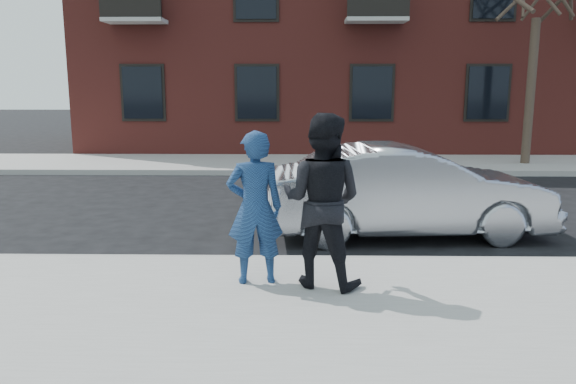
{
  "coord_description": "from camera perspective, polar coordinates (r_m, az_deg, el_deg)",
  "views": [
    {
      "loc": [
        -2.33,
        -5.86,
        2.48
      ],
      "look_at": [
        -2.44,
        0.4,
        1.28
      ],
      "focal_mm": 35.0,
      "sensor_mm": 36.0,
      "label": 1
    }
  ],
  "objects": [
    {
      "name": "ground",
      "position": [
        6.78,
        21.5,
        -11.37
      ],
      "size": [
        100.0,
        100.0,
        0.0
      ],
      "primitive_type": "plane",
      "color": "black",
      "rests_on": "ground"
    },
    {
      "name": "near_sidewalk",
      "position": [
        6.54,
        22.32,
        -11.56
      ],
      "size": [
        50.0,
        3.5,
        0.15
      ],
      "primitive_type": "cube",
      "color": "gray",
      "rests_on": "ground"
    },
    {
      "name": "near_curb",
      "position": [
        8.14,
        17.76,
        -6.85
      ],
      "size": [
        50.0,
        0.1,
        0.15
      ],
      "primitive_type": "cube",
      "color": "#999691",
      "rests_on": "ground"
    },
    {
      "name": "far_sidewalk",
      "position": [
        17.44,
        8.71,
        2.84
      ],
      "size": [
        50.0,
        3.5,
        0.15
      ],
      "primitive_type": "cube",
      "color": "gray",
      "rests_on": "ground"
    },
    {
      "name": "far_curb",
      "position": [
        15.68,
        9.58,
        1.91
      ],
      "size": [
        50.0,
        0.1,
        0.15
      ],
      "primitive_type": "cube",
      "color": "#999691",
      "rests_on": "ground"
    },
    {
      "name": "silver_sedan",
      "position": [
        9.4,
        12.04,
        0.07
      ],
      "size": [
        4.69,
        1.93,
        1.51
      ],
      "primitive_type": "imported",
      "rotation": [
        0.0,
        0.0,
        1.65
      ],
      "color": "#999BA3",
      "rests_on": "ground"
    },
    {
      "name": "man_hoodie",
      "position": [
        6.58,
        -3.38,
        -1.61
      ],
      "size": [
        0.73,
        0.55,
        1.82
      ],
      "rotation": [
        0.0,
        0.0,
        3.31
      ],
      "color": "navy",
      "rests_on": "near_sidewalk"
    },
    {
      "name": "man_peacoat",
      "position": [
        6.48,
        3.47,
        -0.9
      ],
      "size": [
        1.18,
        1.05,
        2.02
      ],
      "rotation": [
        0.0,
        0.0,
        2.8
      ],
      "color": "black",
      "rests_on": "near_sidewalk"
    }
  ]
}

